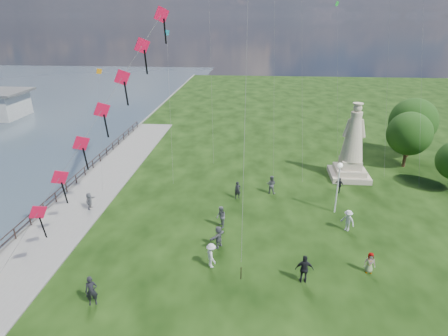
# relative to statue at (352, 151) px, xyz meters

# --- Properties ---
(waterfront) EXTENTS (200.00, 200.00, 1.51)m
(waterfront) POSITION_rel_statue_xyz_m (-26.07, -11.07, -2.98)
(waterfront) COLOR #33404D
(waterfront) RESTS_ON ground
(statue) EXTENTS (3.84, 3.84, 7.72)m
(statue) POSITION_rel_statue_xyz_m (0.00, 0.00, 0.00)
(statue) COLOR tan
(statue) RESTS_ON ground
(lamppost) EXTENTS (0.42, 0.42, 4.49)m
(lamppost) POSITION_rel_statue_xyz_m (-2.82, -7.69, 0.32)
(lamppost) COLOR silver
(lamppost) RESTS_ON ground
(tree_row) EXTENTS (6.51, 13.62, 6.92)m
(tree_row) POSITION_rel_statue_xyz_m (7.80, 4.10, 0.98)
(tree_row) COLOR #382314
(tree_row) RESTS_ON ground
(person_0) EXTENTS (0.79, 0.65, 1.85)m
(person_0) POSITION_rel_statue_xyz_m (-18.72, -19.98, -1.99)
(person_0) COLOR black
(person_0) RESTS_ON ground
(person_1) EXTENTS (0.81, 1.00, 1.79)m
(person_1) POSITION_rel_statue_xyz_m (-12.17, -10.93, -2.02)
(person_1) COLOR #595960
(person_1) RESTS_ON ground
(person_2) EXTENTS (1.04, 1.26, 1.73)m
(person_2) POSITION_rel_statue_xyz_m (-12.34, -15.93, -2.05)
(person_2) COLOR silver
(person_2) RESTS_ON ground
(person_3) EXTENTS (1.13, 0.59, 1.92)m
(person_3) POSITION_rel_statue_xyz_m (-6.43, -16.98, -1.95)
(person_3) COLOR black
(person_3) RESTS_ON ground
(person_4) EXTENTS (0.73, 0.47, 1.45)m
(person_4) POSITION_rel_statue_xyz_m (-2.13, -15.65, -2.19)
(person_4) COLOR #595960
(person_4) RESTS_ON ground
(person_5) EXTENTS (0.62, 1.38, 1.48)m
(person_5) POSITION_rel_statue_xyz_m (-23.59, -9.00, -2.17)
(person_5) COLOR #595960
(person_5) RESTS_ON ground
(person_6) EXTENTS (0.69, 0.56, 1.62)m
(person_6) POSITION_rel_statue_xyz_m (-11.14, -5.77, -2.11)
(person_6) COLOR black
(person_6) RESTS_ON ground
(person_7) EXTENTS (0.97, 0.74, 1.76)m
(person_7) POSITION_rel_statue_xyz_m (-8.08, -4.44, -2.03)
(person_7) COLOR #595960
(person_7) RESTS_ON ground
(person_8) EXTENTS (1.22, 1.19, 1.74)m
(person_8) POSITION_rel_statue_xyz_m (-2.43, -10.56, -2.04)
(person_8) COLOR silver
(person_8) RESTS_ON ground
(person_9) EXTENTS (0.96, 0.86, 1.48)m
(person_9) POSITION_rel_statue_xyz_m (-1.73, -3.68, -2.18)
(person_9) COLOR black
(person_9) RESTS_ON ground
(person_11) EXTENTS (1.39, 1.67, 1.67)m
(person_11) POSITION_rel_statue_xyz_m (-12.10, -13.63, -2.08)
(person_11) COLOR #595960
(person_11) RESTS_ON ground
(red_kite_train) EXTENTS (9.13, 9.35, 16.00)m
(red_kite_train) POSITION_rel_statue_xyz_m (-18.88, -15.43, 7.03)
(red_kite_train) COLOR black
(red_kite_train) RESTS_ON ground
(small_kites) EXTENTS (31.36, 16.90, 26.93)m
(small_kites) POSITION_rel_statue_xyz_m (-7.72, 3.56, 11.89)
(small_kites) COLOR teal
(small_kites) RESTS_ON ground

